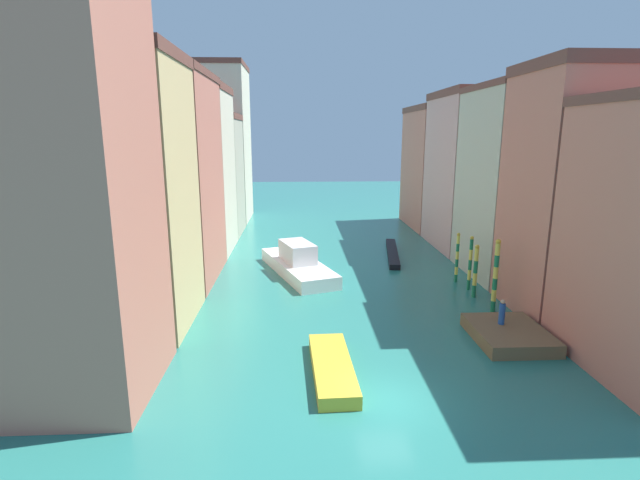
# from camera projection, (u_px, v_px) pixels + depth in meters

# --- Properties ---
(ground_plane) EXTENTS (154.00, 154.00, 0.00)m
(ground_plane) POSITION_uv_depth(u_px,v_px,m) (339.00, 260.00, 45.18)
(ground_plane) COLOR #28756B
(building_left_0) EXTENTS (7.63, 7.40, 19.71)m
(building_left_0) POSITION_uv_depth(u_px,v_px,m) (53.00, 181.00, 20.24)
(building_left_0) COLOR #C6705B
(building_left_0) RESTS_ON ground
(building_left_1) EXTENTS (7.63, 8.12, 16.67)m
(building_left_1) POSITION_uv_depth(u_px,v_px,m) (123.00, 193.00, 28.43)
(building_left_1) COLOR #DBB77A
(building_left_1) RESTS_ON ground
(building_left_2) EXTENTS (7.63, 10.81, 16.68)m
(building_left_2) POSITION_uv_depth(u_px,v_px,m) (166.00, 178.00, 37.84)
(building_left_2) COLOR #C6705B
(building_left_2) RESTS_ON ground
(building_left_3) EXTENTS (7.63, 8.97, 16.53)m
(building_left_3) POSITION_uv_depth(u_px,v_px,m) (193.00, 170.00, 47.41)
(building_left_3) COLOR beige
(building_left_3) RESTS_ON ground
(building_left_4) EXTENTS (7.63, 8.45, 14.17)m
(building_left_4) POSITION_uv_depth(u_px,v_px,m) (209.00, 175.00, 56.14)
(building_left_4) COLOR #BCB299
(building_left_4) RESTS_ON ground
(building_left_5) EXTENTS (7.63, 10.24, 21.08)m
(building_left_5) POSITION_uv_depth(u_px,v_px,m) (221.00, 144.00, 64.86)
(building_left_5) COLOR beige
(building_left_5) RESTS_ON ground
(building_right_1) EXTENTS (7.63, 7.57, 16.35)m
(building_right_1) POSITION_uv_depth(u_px,v_px,m) (578.00, 191.00, 30.74)
(building_right_1) COLOR #C6705B
(building_right_1) RESTS_ON ground
(building_right_2) EXTENTS (7.63, 9.52, 15.81)m
(building_right_2) POSITION_uv_depth(u_px,v_px,m) (518.00, 182.00, 39.10)
(building_right_2) COLOR #BCB299
(building_right_2) RESTS_ON ground
(building_right_3) EXTENTS (7.63, 11.01, 16.21)m
(building_right_3) POSITION_uv_depth(u_px,v_px,m) (473.00, 171.00, 49.09)
(building_right_3) COLOR tan
(building_right_3) RESTS_ON ground
(building_right_4) EXTENTS (7.63, 12.06, 15.32)m
(building_right_4) POSITION_uv_depth(u_px,v_px,m) (440.00, 167.00, 60.47)
(building_right_4) COLOR #C6705B
(building_right_4) RESTS_ON ground
(waterfront_dock) EXTENTS (4.04, 5.03, 0.77)m
(waterfront_dock) POSITION_uv_depth(u_px,v_px,m) (509.00, 334.00, 27.49)
(waterfront_dock) COLOR brown
(waterfront_dock) RESTS_ON ground
(person_on_dock) EXTENTS (0.36, 0.36, 1.53)m
(person_on_dock) POSITION_uv_depth(u_px,v_px,m) (502.00, 313.00, 27.86)
(person_on_dock) COLOR #234C93
(person_on_dock) RESTS_ON waterfront_dock
(mooring_pole_0) EXTENTS (0.35, 0.35, 5.10)m
(mooring_pole_0) POSITION_uv_depth(u_px,v_px,m) (495.00, 275.00, 31.44)
(mooring_pole_0) COLOR #197247
(mooring_pole_0) RESTS_ON ground
(mooring_pole_1) EXTENTS (0.33, 0.33, 4.02)m
(mooring_pole_1) POSITION_uv_depth(u_px,v_px,m) (475.00, 270.00, 34.47)
(mooring_pole_1) COLOR #197247
(mooring_pole_1) RESTS_ON ground
(mooring_pole_2) EXTENTS (0.29, 0.29, 4.28)m
(mooring_pole_2) POSITION_uv_depth(u_px,v_px,m) (470.00, 263.00, 36.12)
(mooring_pole_2) COLOR #197247
(mooring_pole_2) RESTS_ON ground
(mooring_pole_3) EXTENTS (0.28, 0.28, 4.12)m
(mooring_pole_3) POSITION_uv_depth(u_px,v_px,m) (457.00, 257.00, 38.05)
(mooring_pole_3) COLOR #197247
(mooring_pole_3) RESTS_ON ground
(vaporetto_white) EXTENTS (6.90, 11.80, 2.76)m
(vaporetto_white) POSITION_uv_depth(u_px,v_px,m) (298.00, 263.00, 40.73)
(vaporetto_white) COLOR white
(vaporetto_white) RESTS_ON ground
(gondola_black) EXTENTS (2.65, 10.86, 0.50)m
(gondola_black) POSITION_uv_depth(u_px,v_px,m) (392.00, 253.00, 46.99)
(gondola_black) COLOR black
(gondola_black) RESTS_ON ground
(motorboat_0) EXTENTS (2.16, 6.77, 0.69)m
(motorboat_0) POSITION_uv_depth(u_px,v_px,m) (332.00, 368.00, 23.63)
(motorboat_0) COLOR gold
(motorboat_0) RESTS_ON ground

